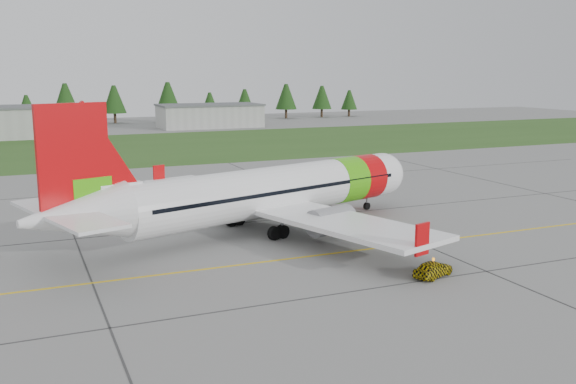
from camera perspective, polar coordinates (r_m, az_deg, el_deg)
name	(u,v)px	position (r m, az deg, el deg)	size (l,w,h in m)	color
ground	(358,291)	(40.48, 6.22, -8.73)	(320.00, 320.00, 0.00)	gray
aircraft	(266,192)	(54.49, -1.97, -0.04)	(36.43, 34.46, 11.35)	white
follow_me_car	(434,253)	(43.46, 12.82, -5.31)	(1.31, 1.11, 3.26)	#D4BA0B
grass_strip	(131,148)	(117.50, -13.76, 3.84)	(320.00, 50.00, 0.03)	#30561E
taxi_guideline	(304,257)	(47.26, 1.45, -5.79)	(120.00, 0.25, 0.02)	gold
hangar_east	(210,116)	(157.80, -6.97, 6.69)	(24.00, 12.00, 5.20)	#A8A8A3
treeline	(93,105)	(172.44, -16.96, 7.44)	(160.00, 8.00, 10.00)	#1C3F14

